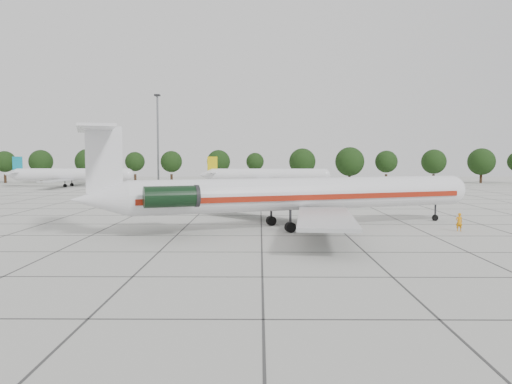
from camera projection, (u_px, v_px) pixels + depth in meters
ground at (261, 224)px, 54.55m from camera, size 260.00×260.00×0.00m
apron_joints at (261, 210)px, 69.51m from camera, size 170.00×170.00×0.02m
main_airliner at (286, 194)px, 51.11m from camera, size 42.01×31.97×10.11m
ground_crew at (459, 222)px, 49.39m from camera, size 0.68×0.45×1.83m
bg_airliner_b at (71, 175)px, 122.49m from camera, size 28.24×27.20×7.40m
bg_airliner_c at (267, 175)px, 120.15m from camera, size 28.24×27.20×7.40m
tree_line at (219, 162)px, 139.00m from camera, size 249.86×8.44×10.22m
floodlight_mast at (158, 133)px, 145.53m from camera, size 1.60×1.60×25.45m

